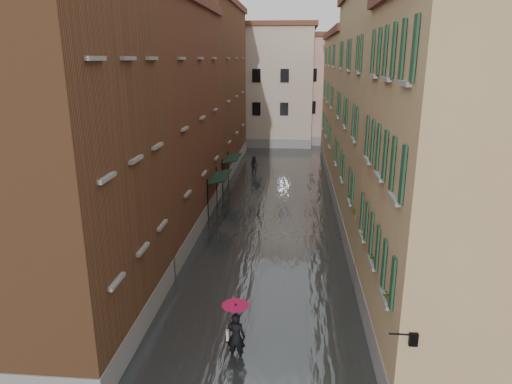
% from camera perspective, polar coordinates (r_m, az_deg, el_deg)
% --- Properties ---
extents(ground, '(120.00, 120.00, 0.00)m').
position_cam_1_polar(ground, '(19.04, 0.44, -14.53)').
color(ground, '#5B5B5D').
rests_on(ground, ground).
extents(floodwater, '(10.00, 60.00, 0.20)m').
position_cam_1_polar(floodwater, '(30.87, 2.35, -1.90)').
color(floodwater, '#3E4345').
rests_on(floodwater, ground).
extents(building_left_near, '(6.00, 8.00, 13.00)m').
position_cam_1_polar(building_left_near, '(16.83, -24.65, 3.64)').
color(building_left_near, brown).
rests_on(building_left_near, ground).
extents(building_left_mid, '(6.00, 14.00, 12.50)m').
position_cam_1_polar(building_left_mid, '(26.83, -13.18, 8.40)').
color(building_left_mid, '#5C2F1D').
rests_on(building_left_mid, ground).
extents(building_left_far, '(6.00, 16.00, 14.00)m').
position_cam_1_polar(building_left_far, '(41.22, -6.79, 12.41)').
color(building_left_far, brown).
rests_on(building_left_far, ground).
extents(building_right_near, '(6.00, 8.00, 11.50)m').
position_cam_1_polar(building_right_near, '(15.91, 25.88, 0.02)').
color(building_right_near, '#AA7F57').
rests_on(building_right_near, ground).
extents(building_right_mid, '(6.00, 14.00, 13.00)m').
position_cam_1_polar(building_right_mid, '(26.13, 17.78, 8.40)').
color(building_right_mid, tan).
rests_on(building_right_mid, ground).
extents(building_right_far, '(6.00, 16.00, 11.50)m').
position_cam_1_polar(building_right_far, '(40.89, 13.20, 10.31)').
color(building_right_far, '#AA7F57').
rests_on(building_right_far, ground).
extents(building_end_cream, '(12.00, 9.00, 13.00)m').
position_cam_1_polar(building_end_cream, '(54.55, 0.47, 12.94)').
color(building_end_cream, '#B7A491').
rests_on(building_end_cream, ground).
extents(building_end_pink, '(10.00, 9.00, 12.00)m').
position_cam_1_polar(building_end_pink, '(56.61, 9.97, 12.32)').
color(building_end_pink, '#D0A992').
rests_on(building_end_pink, ground).
extents(awning_near, '(1.09, 3.25, 2.80)m').
position_cam_1_polar(awning_near, '(29.09, -4.61, 1.78)').
color(awning_near, black).
rests_on(awning_near, ground).
extents(awning_far, '(1.09, 2.96, 2.80)m').
position_cam_1_polar(awning_far, '(34.40, -3.11, 4.09)').
color(awning_far, black).
rests_on(awning_far, ground).
extents(wall_lantern, '(0.71, 0.22, 0.35)m').
position_cam_1_polar(wall_lantern, '(12.69, 18.93, -16.88)').
color(wall_lantern, black).
rests_on(wall_lantern, ground).
extents(window_planters, '(0.59, 10.56, 0.84)m').
position_cam_1_polar(window_planters, '(18.09, 13.75, -4.40)').
color(window_planters, maroon).
rests_on(window_planters, ground).
extents(pedestrian_main, '(0.94, 0.94, 2.06)m').
position_cam_1_polar(pedestrian_main, '(15.73, -2.54, -16.56)').
color(pedestrian_main, black).
rests_on(pedestrian_main, ground).
extents(pedestrian_far, '(0.91, 0.79, 1.61)m').
position_cam_1_polar(pedestrian_far, '(39.78, -0.21, 3.35)').
color(pedestrian_far, black).
rests_on(pedestrian_far, ground).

